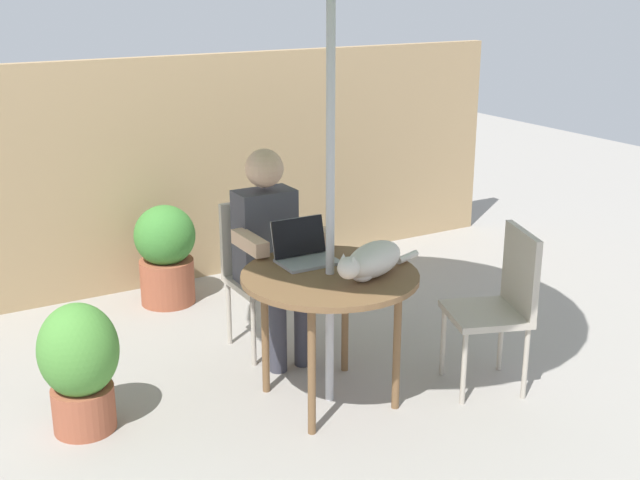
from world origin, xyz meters
TOP-DOWN VIEW (x-y plane):
  - ground_plane at (0.00, 0.00)m, footprint 14.00×14.00m
  - fence_back at (0.00, 2.12)m, footprint 5.44×0.08m
  - patio_table at (0.00, 0.00)m, footprint 0.91×0.91m
  - chair_occupied at (0.00, 0.82)m, footprint 0.40×0.40m
  - chair_empty at (0.88, -0.32)m, footprint 0.51×0.51m
  - person_seated at (0.00, 0.66)m, footprint 0.48×0.48m
  - laptop at (-0.02, 0.25)m, footprint 0.31×0.26m
  - cat at (0.15, -0.14)m, footprint 0.62×0.34m
  - potted_plant_near_fence at (-0.26, 1.73)m, footprint 0.41×0.41m
  - potted_plant_by_chair at (-1.20, 0.35)m, footprint 0.39×0.39m

SIDE VIEW (x-z plane):
  - ground_plane at x=0.00m, z-range 0.00..0.00m
  - potted_plant_by_chair at x=-1.20m, z-range 0.02..0.69m
  - potted_plant_near_fence at x=-0.26m, z-range 0.02..0.70m
  - chair_occupied at x=0.00m, z-range 0.08..0.96m
  - chair_empty at x=0.88m, z-range 0.08..0.96m
  - patio_table at x=0.00m, z-range 0.29..1.00m
  - person_seated at x=0.00m, z-range 0.08..1.30m
  - laptop at x=-0.02m, z-range 0.67..0.88m
  - cat at x=0.15m, z-range 0.71..0.88m
  - fence_back at x=0.00m, z-range 0.00..1.63m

